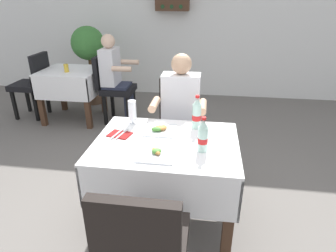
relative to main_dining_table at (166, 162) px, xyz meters
name	(u,v)px	position (x,y,z in m)	size (l,w,h in m)	color
ground_plane	(147,235)	(-0.12, -0.19, -0.57)	(11.00, 11.00, 0.00)	#66605B
back_wall	(189,5)	(-0.12, 3.48, 0.99)	(11.00, 0.12, 3.13)	white
main_dining_table	(166,162)	(0.00, 0.00, 0.00)	(1.06, 0.82, 0.75)	white
chair_far_diner_seat	(178,122)	(0.00, 0.80, -0.02)	(0.44, 0.50, 0.97)	black
chair_near_camera_side	(144,245)	(0.00, -0.80, -0.02)	(0.44, 0.50, 0.97)	black
seated_diner_far	(180,112)	(0.03, 0.69, 0.14)	(0.50, 0.46, 1.26)	#282D42
plate_near_camera	(157,153)	(-0.04, -0.20, 0.19)	(0.25, 0.25, 0.05)	white
plate_far_diner	(160,129)	(-0.07, 0.17, 0.19)	(0.24, 0.24, 0.05)	white
beer_glass_left	(132,112)	(-0.32, 0.28, 0.28)	(0.07, 0.07, 0.20)	white
cola_bottle_primary	(197,114)	(0.21, 0.27, 0.30)	(0.07, 0.07, 0.28)	silver
cola_bottle_secondary	(203,136)	(0.27, -0.10, 0.29)	(0.07, 0.07, 0.25)	silver
napkin_cutlery_set	(120,134)	(-0.37, 0.06, 0.19)	(0.20, 0.20, 0.01)	maroon
background_dining_table	(72,83)	(-1.69, 1.99, -0.02)	(0.81, 0.76, 0.75)	white
background_chair_left	(33,82)	(-2.30, 1.99, -0.02)	(0.50, 0.44, 0.97)	black
background_chair_right	(112,85)	(-1.08, 1.99, -0.02)	(0.50, 0.44, 0.97)	black
background_patron	(115,74)	(-1.03, 1.99, 0.14)	(0.46, 0.50, 1.26)	#282D42
background_table_tumbler	(66,68)	(-1.68, 1.88, 0.23)	(0.06, 0.06, 0.11)	gold
potted_plant_corner	(89,53)	(-1.69, 2.74, 0.29)	(0.54, 0.54, 1.29)	brown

